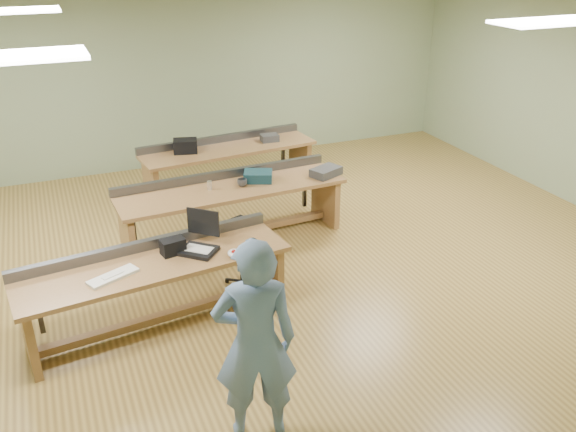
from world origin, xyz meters
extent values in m
plane|color=olive|center=(0.00, 0.00, 0.00)|extent=(10.00, 10.00, 0.00)
plane|color=silver|center=(0.00, 0.00, 3.00)|extent=(10.00, 10.00, 0.00)
cube|color=gray|center=(0.00, 4.00, 1.50)|extent=(10.00, 0.04, 3.00)
cube|color=gray|center=(0.00, -4.00, 1.50)|extent=(10.00, 0.04, 3.00)
cube|color=white|center=(-2.50, 1.50, 2.97)|extent=(1.20, 0.50, 0.03)
cube|color=white|center=(2.50, -1.50, 2.97)|extent=(1.20, 0.50, 0.03)
cube|color=olive|center=(-1.47, -0.82, 0.72)|extent=(2.81, 1.06, 0.05)
cube|color=olive|center=(-2.74, -0.98, 0.35)|extent=(0.16, 0.64, 0.70)
cube|color=olive|center=(-0.21, -0.67, 0.35)|extent=(0.16, 0.64, 0.70)
cube|color=olive|center=(-1.47, -0.82, 0.10)|extent=(2.44, 0.40, 0.08)
cube|color=#4A4C51|center=(-1.51, -0.50, 0.81)|extent=(2.74, 0.41, 0.11)
cube|color=olive|center=(-0.15, 0.79, 0.72)|extent=(3.04, 0.96, 0.05)
cube|color=olive|center=(-1.55, 0.72, 0.35)|extent=(0.12, 0.70, 0.70)
cube|color=olive|center=(1.24, 0.87, 0.35)|extent=(0.12, 0.70, 0.70)
cube|color=olive|center=(-0.15, 0.79, 0.10)|extent=(2.70, 0.25, 0.08)
cube|color=#4A4C51|center=(-0.17, 1.15, 0.81)|extent=(3.00, 0.25, 0.11)
cube|color=olive|center=(0.29, 2.35, 0.72)|extent=(2.78, 1.00, 0.05)
cube|color=olive|center=(-0.96, 2.23, 0.35)|extent=(0.14, 0.63, 0.70)
cube|color=olive|center=(1.55, 2.48, 0.35)|extent=(0.14, 0.63, 0.70)
cube|color=olive|center=(0.29, 2.35, 0.10)|extent=(2.42, 0.34, 0.08)
cube|color=#4A4C51|center=(0.26, 2.68, 0.81)|extent=(2.72, 0.35, 0.11)
imported|color=#6477A3|center=(-1.04, -2.63, 0.90)|extent=(0.74, 0.58, 1.80)
cube|color=black|center=(-1.01, -0.77, 0.77)|extent=(0.47, 0.46, 0.04)
cube|color=black|center=(-0.91, -0.66, 1.04)|extent=(0.28, 0.26, 0.29)
cube|color=beige|center=(-1.90, -0.95, 0.76)|extent=(0.52, 0.36, 0.03)
ellipsoid|color=white|center=(-0.69, -0.99, 0.78)|extent=(0.17, 0.19, 0.07)
cube|color=black|center=(-1.26, -0.69, 0.83)|extent=(0.27, 0.20, 0.16)
cylinder|color=black|center=(-0.42, -0.37, 0.19)|extent=(0.05, 0.05, 0.39)
cube|color=black|center=(-0.42, -0.37, 0.41)|extent=(0.49, 0.49, 0.05)
cube|color=black|center=(-0.49, -0.21, 0.62)|extent=(0.34, 0.18, 0.34)
cylinder|color=black|center=(-0.42, -0.37, 0.03)|extent=(0.56, 0.56, 0.05)
cube|color=#13333D|center=(0.25, 0.89, 0.82)|extent=(0.45, 0.40, 0.13)
cube|color=#333335|center=(1.17, 0.72, 0.81)|extent=(0.48, 0.40, 0.11)
imported|color=#333335|center=(-0.01, 0.79, 0.80)|extent=(0.16, 0.16, 0.10)
cylinder|color=silver|center=(-0.44, 0.84, 0.81)|extent=(0.07, 0.07, 0.11)
cube|color=black|center=(-0.37, 2.40, 0.85)|extent=(0.40, 0.33, 0.20)
cube|color=#333335|center=(0.99, 2.42, 0.80)|extent=(0.28, 0.21, 0.11)
camera|label=1|loc=(-2.27, -6.27, 3.77)|focal=38.00mm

